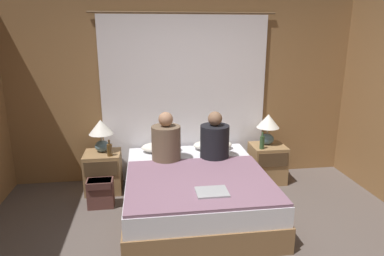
{
  "coord_description": "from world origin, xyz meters",
  "views": [
    {
      "loc": [
        -0.55,
        -2.62,
        2.06
      ],
      "look_at": [
        0.0,
        1.32,
        0.94
      ],
      "focal_mm": 32.0,
      "sensor_mm": 36.0,
      "label": 1
    }
  ],
  "objects_px": {
    "person_right_in_bed": "(215,140)",
    "laptop_on_bed": "(212,192)",
    "lamp_left": "(101,131)",
    "beer_bottle_on_right_stand": "(262,142)",
    "bed": "(195,192)",
    "pillow_left": "(161,147)",
    "nightstand_left": "(103,172)",
    "backpack_on_floor": "(100,192)",
    "nightstand_right": "(267,163)",
    "pillow_right": "(213,145)",
    "lamp_right": "(268,125)",
    "person_left_in_bed": "(166,142)",
    "beer_bottle_on_left_stand": "(110,150)"
  },
  "relations": [
    {
      "from": "person_left_in_bed",
      "to": "beer_bottle_on_left_stand",
      "type": "distance_m",
      "value": 0.74
    },
    {
      "from": "pillow_left",
      "to": "backpack_on_floor",
      "type": "height_order",
      "value": "pillow_left"
    },
    {
      "from": "beer_bottle_on_left_stand",
      "to": "backpack_on_floor",
      "type": "bearing_deg",
      "value": -107.66
    },
    {
      "from": "nightstand_left",
      "to": "person_left_in_bed",
      "type": "distance_m",
      "value": 1.0
    },
    {
      "from": "person_right_in_bed",
      "to": "pillow_right",
      "type": "bearing_deg",
      "value": 82.09
    },
    {
      "from": "lamp_left",
      "to": "person_right_in_bed",
      "type": "distance_m",
      "value": 1.49
    },
    {
      "from": "beer_bottle_on_left_stand",
      "to": "bed",
      "type": "bearing_deg",
      "value": -29.51
    },
    {
      "from": "pillow_right",
      "to": "beer_bottle_on_right_stand",
      "type": "height_order",
      "value": "beer_bottle_on_right_stand"
    },
    {
      "from": "nightstand_left",
      "to": "backpack_on_floor",
      "type": "relative_size",
      "value": 1.52
    },
    {
      "from": "person_left_in_bed",
      "to": "beer_bottle_on_right_stand",
      "type": "bearing_deg",
      "value": 7.65
    },
    {
      "from": "person_left_in_bed",
      "to": "person_right_in_bed",
      "type": "height_order",
      "value": "person_left_in_bed"
    },
    {
      "from": "nightstand_right",
      "to": "laptop_on_bed",
      "type": "bearing_deg",
      "value": -129.0
    },
    {
      "from": "pillow_right",
      "to": "nightstand_left",
      "type": "bearing_deg",
      "value": -177.17
    },
    {
      "from": "beer_bottle_on_right_stand",
      "to": "laptop_on_bed",
      "type": "bearing_deg",
      "value": -127.84
    },
    {
      "from": "nightstand_right",
      "to": "pillow_left",
      "type": "xyz_separation_m",
      "value": [
        -1.49,
        0.07,
        0.28
      ]
    },
    {
      "from": "pillow_right",
      "to": "beer_bottle_on_right_stand",
      "type": "distance_m",
      "value": 0.67
    },
    {
      "from": "person_right_in_bed",
      "to": "backpack_on_floor",
      "type": "xyz_separation_m",
      "value": [
        -1.43,
        -0.15,
        -0.54
      ]
    },
    {
      "from": "backpack_on_floor",
      "to": "nightstand_left",
      "type": "bearing_deg",
      "value": 91.16
    },
    {
      "from": "lamp_left",
      "to": "person_right_in_bed",
      "type": "xyz_separation_m",
      "value": [
        1.44,
        -0.36,
        -0.07
      ]
    },
    {
      "from": "lamp_left",
      "to": "beer_bottle_on_left_stand",
      "type": "distance_m",
      "value": 0.29
    },
    {
      "from": "nightstand_left",
      "to": "backpack_on_floor",
      "type": "height_order",
      "value": "nightstand_left"
    },
    {
      "from": "bed",
      "to": "backpack_on_floor",
      "type": "distance_m",
      "value": 1.15
    },
    {
      "from": "nightstand_right",
      "to": "beer_bottle_on_right_stand",
      "type": "height_order",
      "value": "beer_bottle_on_right_stand"
    },
    {
      "from": "lamp_right",
      "to": "person_left_in_bed",
      "type": "relative_size",
      "value": 0.68
    },
    {
      "from": "backpack_on_floor",
      "to": "bed",
      "type": "bearing_deg",
      "value": -12.42
    },
    {
      "from": "person_right_in_bed",
      "to": "laptop_on_bed",
      "type": "distance_m",
      "value": 1.06
    },
    {
      "from": "pillow_right",
      "to": "beer_bottle_on_left_stand",
      "type": "distance_m",
      "value": 1.39
    },
    {
      "from": "lamp_left",
      "to": "bed",
      "type": "bearing_deg",
      "value": -33.88
    },
    {
      "from": "nightstand_left",
      "to": "person_right_in_bed",
      "type": "relative_size",
      "value": 0.86
    },
    {
      "from": "beer_bottle_on_left_stand",
      "to": "backpack_on_floor",
      "type": "height_order",
      "value": "beer_bottle_on_left_stand"
    },
    {
      "from": "bed",
      "to": "person_right_in_bed",
      "type": "bearing_deg",
      "value": 52.84
    },
    {
      "from": "bed",
      "to": "pillow_left",
      "type": "xyz_separation_m",
      "value": [
        -0.36,
        0.77,
        0.31
      ]
    },
    {
      "from": "lamp_right",
      "to": "lamp_left",
      "type": "bearing_deg",
      "value": 180.0
    },
    {
      "from": "lamp_right",
      "to": "pillow_left",
      "type": "height_order",
      "value": "lamp_right"
    },
    {
      "from": "nightstand_left",
      "to": "nightstand_right",
      "type": "relative_size",
      "value": 1.0
    },
    {
      "from": "person_right_in_bed",
      "to": "backpack_on_floor",
      "type": "height_order",
      "value": "person_right_in_bed"
    },
    {
      "from": "person_right_in_bed",
      "to": "beer_bottle_on_right_stand",
      "type": "distance_m",
      "value": 0.72
    },
    {
      "from": "bed",
      "to": "person_left_in_bed",
      "type": "bearing_deg",
      "value": 127.51
    },
    {
      "from": "person_right_in_bed",
      "to": "nightstand_left",
      "type": "bearing_deg",
      "value": 168.32
    },
    {
      "from": "backpack_on_floor",
      "to": "laptop_on_bed",
      "type": "bearing_deg",
      "value": -35.56
    },
    {
      "from": "lamp_right",
      "to": "laptop_on_bed",
      "type": "height_order",
      "value": "lamp_right"
    },
    {
      "from": "beer_bottle_on_left_stand",
      "to": "laptop_on_bed",
      "type": "bearing_deg",
      "value": -47.32
    },
    {
      "from": "nightstand_left",
      "to": "beer_bottle_on_left_stand",
      "type": "height_order",
      "value": "beer_bottle_on_left_stand"
    },
    {
      "from": "lamp_left",
      "to": "beer_bottle_on_right_stand",
      "type": "bearing_deg",
      "value": -4.94
    },
    {
      "from": "lamp_left",
      "to": "beer_bottle_on_left_stand",
      "type": "xyz_separation_m",
      "value": [
        0.11,
        -0.18,
        -0.2
      ]
    },
    {
      "from": "nightstand_left",
      "to": "backpack_on_floor",
      "type": "distance_m",
      "value": 0.46
    },
    {
      "from": "person_left_in_bed",
      "to": "pillow_left",
      "type": "bearing_deg",
      "value": 97.31
    },
    {
      "from": "nightstand_left",
      "to": "person_left_in_bed",
      "type": "height_order",
      "value": "person_left_in_bed"
    },
    {
      "from": "bed",
      "to": "nightstand_left",
      "type": "relative_size",
      "value": 3.64
    },
    {
      "from": "nightstand_left",
      "to": "pillow_left",
      "type": "bearing_deg",
      "value": 5.42
    }
  ]
}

